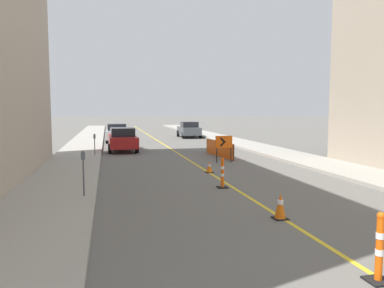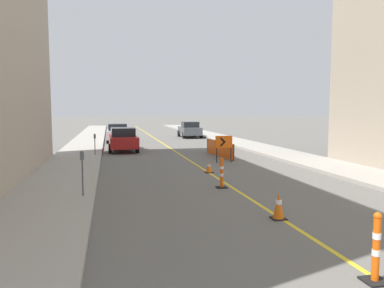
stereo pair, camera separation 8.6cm
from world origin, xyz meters
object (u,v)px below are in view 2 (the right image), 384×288
traffic_cone_second (279,206)px  parked_car_curb_mid (118,133)px  arrow_barricade_primary (224,143)px  parking_meter_near_curb (95,140)px  traffic_cone_third (209,167)px  parked_car_curb_far (190,129)px  parking_meter_far_curb (82,164)px  delineator_post_front (376,252)px  parked_car_curb_near (123,139)px  delineator_post_rear (222,175)px

traffic_cone_second → parked_car_curb_mid: bearing=98.3°
arrow_barricade_primary → parking_meter_near_curb: (-6.73, 3.61, 0.02)m
traffic_cone_third → parked_car_curb_far: size_ratio=0.11×
parked_car_curb_mid → parking_meter_far_curb: size_ratio=3.09×
traffic_cone_second → delineator_post_front: bearing=-90.3°
traffic_cone_second → parked_car_curb_near: 17.23m
parked_car_curb_near → parked_car_curb_mid: 7.24m
parked_car_curb_near → parking_meter_near_curb: bearing=-119.5°
arrow_barricade_primary → parked_car_curb_far: 17.98m
delineator_post_front → parking_meter_near_curb: bearing=106.3°
arrow_barricade_primary → parked_car_curb_mid: bearing=106.4°
parked_car_curb_far → parking_meter_far_curb: 26.29m
arrow_barricade_primary → parked_car_curb_near: parked_car_curb_near is taller
delineator_post_front → parking_meter_far_curb: (-5.05, 6.77, 0.64)m
arrow_barricade_primary → parked_car_curb_near: bearing=122.4°
traffic_cone_third → parking_meter_near_curb: size_ratio=0.40×
parked_car_curb_mid → parking_meter_far_curb: bearing=-92.5°
parking_meter_near_curb → parked_car_curb_far: bearing=58.5°
traffic_cone_second → parked_car_curb_near: bearing=101.2°
traffic_cone_second → arrow_barricade_primary: 10.23m
traffic_cone_third → parking_meter_near_curb: 8.28m
delineator_post_rear → arrow_barricade_primary: arrow_barricade_primary is taller
parked_car_curb_near → parking_meter_far_curb: 13.87m
traffic_cone_third → parked_car_curb_near: (-3.44, 9.63, 0.55)m
traffic_cone_second → traffic_cone_third: 7.27m
traffic_cone_second → delineator_post_front: (-0.02, -3.62, 0.16)m
traffic_cone_second → parking_meter_far_curb: 6.02m
parked_car_curb_near → parked_car_curb_far: bearing=56.4°
traffic_cone_second → arrow_barricade_primary: arrow_barricade_primary is taller
traffic_cone_second → parked_car_curb_far: bearing=82.5°
parking_meter_near_curb → parking_meter_far_curb: 10.53m
delineator_post_rear → parking_meter_near_curb: size_ratio=0.88×
traffic_cone_third → parked_car_curb_far: parked_car_curb_far is taller
delineator_post_rear → parked_car_curb_near: parked_car_curb_near is taller
parking_meter_far_curb → parked_car_curb_far: bearing=70.6°
traffic_cone_third → parked_car_curb_far: (3.57, 20.68, 0.55)m
delineator_post_rear → parking_meter_near_curb: bearing=116.2°
traffic_cone_second → parked_car_curb_mid: 24.39m
parked_car_curb_far → parking_meter_near_curb: parked_car_curb_far is taller
traffic_cone_third → delineator_post_rear: 3.28m
parked_car_curb_far → parked_car_curb_mid: bearing=-149.6°
delineator_post_front → parking_meter_far_curb: size_ratio=0.83×
delineator_post_rear → parking_meter_near_curb: parking_meter_near_curb is taller
arrow_barricade_primary → delineator_post_rear: bearing=-111.9°
delineator_post_front → parked_car_curb_mid: 27.98m
parking_meter_near_curb → delineator_post_rear: bearing=-63.8°
parking_meter_far_curb → delineator_post_rear: bearing=10.4°
delineator_post_front → parked_car_curb_mid: bearing=97.2°
parked_car_curb_far → delineator_post_front: bearing=-94.2°
arrow_barricade_primary → parked_car_curb_mid: (-5.18, 14.06, -0.23)m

